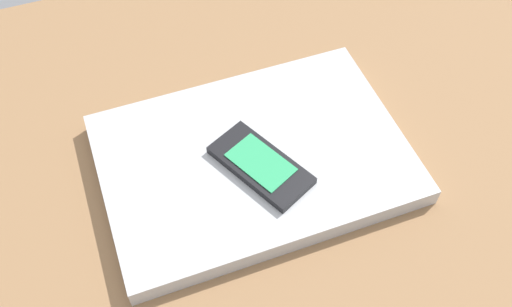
{
  "coord_description": "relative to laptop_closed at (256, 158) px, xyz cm",
  "views": [
    {
      "loc": [
        13.4,
        35.68,
        57.69
      ],
      "look_at": [
        -0.3,
        -0.89,
        5.0
      ],
      "focal_mm": 40.21,
      "sensor_mm": 36.0,
      "label": 1
    }
  ],
  "objects": [
    {
      "name": "desk_surface",
      "position": [
        0.3,
        0.89,
        -2.69
      ],
      "size": [
        120.0,
        80.0,
        3.0
      ],
      "primitive_type": "cube",
      "color": "olive",
      "rests_on": "ground"
    },
    {
      "name": "laptop_closed",
      "position": [
        0.0,
        0.0,
        0.0
      ],
      "size": [
        34.68,
        24.32,
        2.38
      ],
      "primitive_type": "cube",
      "rotation": [
        0.0,
        0.0,
        -0.01
      ],
      "color": "#B7BABC",
      "rests_on": "desk_surface"
    },
    {
      "name": "cell_phone_on_laptop",
      "position": [
        0.11,
        2.27,
        1.7
      ],
      "size": [
        10.01,
        12.96,
        1.08
      ],
      "color": "black",
      "rests_on": "laptop_closed"
    }
  ]
}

